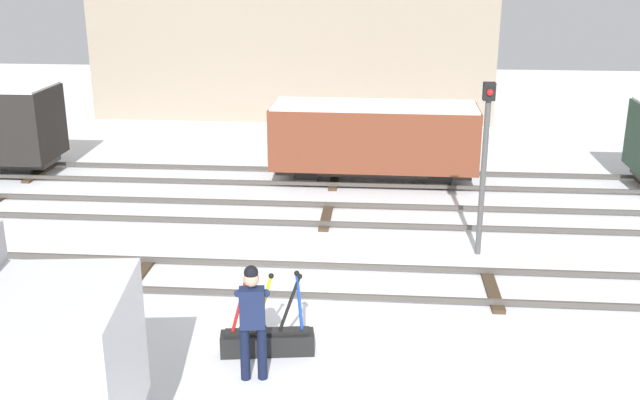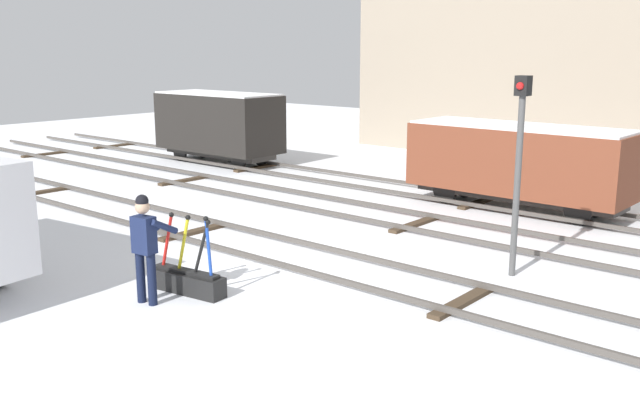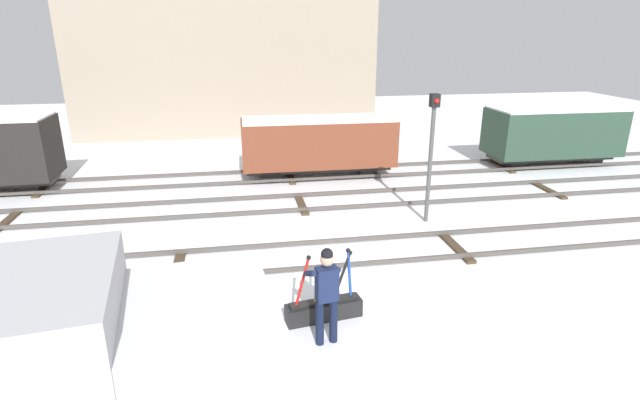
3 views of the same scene
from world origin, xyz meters
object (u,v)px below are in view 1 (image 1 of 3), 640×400
at_px(signal_post, 485,152).
at_px(freight_car_mid_siding, 374,138).
at_px(rail_worker, 252,314).
at_px(switch_lever_frame, 268,339).

height_order(signal_post, freight_car_mid_siding, signal_post).
bearing_deg(signal_post, rail_worker, -126.89).
bearing_deg(signal_post, freight_car_mid_siding, 114.42).
bearing_deg(switch_lever_frame, freight_car_mid_siding, 72.59).
relative_size(switch_lever_frame, freight_car_mid_siding, 0.27).
relative_size(switch_lever_frame, rail_worker, 0.83).
distance_m(switch_lever_frame, rail_worker, 1.13).
distance_m(rail_worker, signal_post, 6.82).
relative_size(signal_post, freight_car_mid_siding, 0.65).
bearing_deg(signal_post, switch_lever_frame, -130.41).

